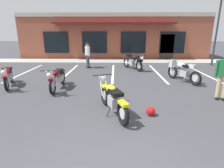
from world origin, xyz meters
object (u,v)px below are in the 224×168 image
(motorcycle_foreground_classic, at_px, (112,98))
(person_by_back_row, at_px, (88,53))
(motorcycle_red_sportbike, at_px, (8,76))
(motorcycle_black_cruiser, at_px, (182,70))
(motorcycle_blue_standard, at_px, (134,61))
(parking_lot_lamp_post, at_px, (219,21))
(helmet_on_pavement, at_px, (151,111))
(motorcycle_silver_naked, at_px, (57,78))
(person_in_shorts_foreground, at_px, (224,73))

(motorcycle_foreground_classic, distance_m, person_by_back_row, 7.07)
(motorcycle_red_sportbike, distance_m, motorcycle_black_cruiser, 7.86)
(motorcycle_blue_standard, bearing_deg, parking_lot_lamp_post, 14.69)
(motorcycle_foreground_classic, xyz_separation_m, motorcycle_red_sportbike, (-4.54, 2.60, 0.00))
(motorcycle_black_cruiser, bearing_deg, helmet_on_pavement, -119.69)
(motorcycle_foreground_classic, distance_m, parking_lot_lamp_post, 10.74)
(motorcycle_black_cruiser, xyz_separation_m, motorcycle_silver_naked, (-5.55, -1.38, -0.07))
(motorcycle_red_sportbike, xyz_separation_m, person_in_shorts_foreground, (8.33, -1.39, 0.49))
(motorcycle_red_sportbike, xyz_separation_m, motorcycle_blue_standard, (5.75, 3.74, 0.07))
(motorcycle_blue_standard, height_order, person_by_back_row, person_by_back_row)
(motorcycle_red_sportbike, xyz_separation_m, helmet_on_pavement, (5.63, -2.72, -0.33))
(motorcycle_foreground_classic, distance_m, motorcycle_black_cruiser, 4.89)
(motorcycle_foreground_classic, height_order, motorcycle_black_cruiser, same)
(helmet_on_pavement, bearing_deg, motorcycle_silver_naked, 144.66)
(motorcycle_red_sportbike, height_order, motorcycle_silver_naked, same)
(motorcycle_black_cruiser, distance_m, motorcycle_silver_naked, 5.72)
(motorcycle_red_sportbike, xyz_separation_m, motorcycle_silver_naked, (2.24, -0.32, 0.00))
(parking_lot_lamp_post, bearing_deg, motorcycle_silver_naked, -148.86)
(motorcycle_black_cruiser, xyz_separation_m, parking_lot_lamp_post, (3.64, 4.18, 2.46))
(motorcycle_silver_naked, bearing_deg, person_by_back_row, 82.80)
(person_by_back_row, height_order, parking_lot_lamp_post, parking_lot_lamp_post)
(motorcycle_foreground_classic, bearing_deg, helmet_on_pavement, -6.26)
(person_in_shorts_foreground, relative_size, person_by_back_row, 1.00)
(person_by_back_row, bearing_deg, parking_lot_lamp_post, 6.59)
(person_by_back_row, bearing_deg, motorcycle_red_sportbike, -123.62)
(person_in_shorts_foreground, relative_size, helmet_on_pavement, 6.44)
(helmet_on_pavement, bearing_deg, motorcycle_blue_standard, 89.01)
(motorcycle_foreground_classic, relative_size, parking_lot_lamp_post, 0.44)
(motorcycle_foreground_classic, relative_size, motorcycle_blue_standard, 1.05)
(motorcycle_red_sportbike, relative_size, motorcycle_silver_naked, 0.94)
(motorcycle_red_sportbike, height_order, motorcycle_blue_standard, same)
(person_by_back_row, xyz_separation_m, parking_lot_lamp_post, (8.61, 1.00, 2.04))
(motorcycle_foreground_classic, distance_m, helmet_on_pavement, 1.15)
(person_in_shorts_foreground, distance_m, helmet_on_pavement, 3.12)
(motorcycle_red_sportbike, height_order, parking_lot_lamp_post, parking_lot_lamp_post)
(motorcycle_blue_standard, distance_m, person_by_back_row, 3.00)
(person_in_shorts_foreground, bearing_deg, helmet_on_pavement, -153.67)
(helmet_on_pavement, distance_m, parking_lot_lamp_post, 10.25)
(motorcycle_blue_standard, relative_size, person_by_back_row, 1.14)
(person_in_shorts_foreground, relative_size, parking_lot_lamp_post, 0.37)
(motorcycle_blue_standard, xyz_separation_m, person_by_back_row, (-2.93, 0.50, 0.42))
(person_in_shorts_foreground, bearing_deg, parking_lot_lamp_post, 64.91)
(person_by_back_row, bearing_deg, motorcycle_foreground_classic, -75.84)
(motorcycle_silver_naked, bearing_deg, motorcycle_blue_standard, 49.22)
(motorcycle_black_cruiser, xyz_separation_m, person_in_shorts_foreground, (0.54, -2.45, 0.42))
(motorcycle_silver_naked, bearing_deg, parking_lot_lamp_post, 31.14)
(person_by_back_row, bearing_deg, motorcycle_black_cruiser, -32.60)
(person_by_back_row, relative_size, parking_lot_lamp_post, 0.37)
(motorcycle_foreground_classic, xyz_separation_m, person_by_back_row, (-1.73, 6.84, 0.49))
(motorcycle_red_sportbike, height_order, motorcycle_black_cruiser, same)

